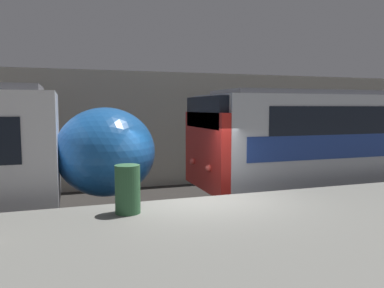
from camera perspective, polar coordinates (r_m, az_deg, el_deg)
name	(u,v)px	position (r m, az deg, el deg)	size (l,w,h in m)	color
ground_plane	(200,250)	(8.17, 1.27, -15.88)	(120.00, 120.00, 0.00)	#282623
platform	(262,278)	(5.75, 10.65, -19.37)	(40.00, 5.24, 1.15)	slate
station_rear_barrier	(140,130)	(14.08, -7.90, 2.15)	(50.00, 0.15, 4.32)	#B2AD9E
trash_bin	(128,189)	(6.66, -9.78, -6.79)	(0.44, 0.44, 0.85)	#2D5B38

